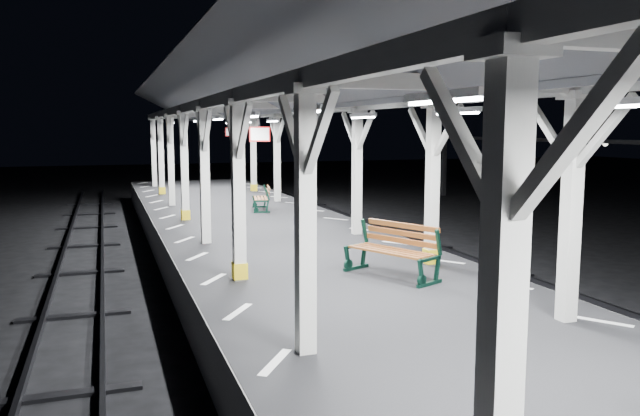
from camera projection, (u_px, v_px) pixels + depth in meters
ground at (383, 356)px, 10.48m from camera, size 120.00×120.00×0.00m
platform at (383, 327)px, 10.41m from camera, size 6.00×50.00×1.00m
hazard_stripes_left at (238, 312)px, 9.55m from camera, size 1.00×48.00×0.01m
hazard_stripes_right at (508, 286)px, 11.15m from camera, size 1.00×48.00×0.01m
track_left at (62, 392)px, 8.84m from camera, size 2.20×60.00×0.16m
track_right at (617, 321)px, 12.09m from camera, size 2.20×60.00×0.16m
canopy at (387, 80)px, 9.89m from camera, size 5.40×49.00×4.65m
bench_mid at (395, 248)px, 11.82m from camera, size 1.39×1.98×1.01m
bench_far at (263, 197)px, 21.46m from camera, size 0.85×1.60×0.83m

